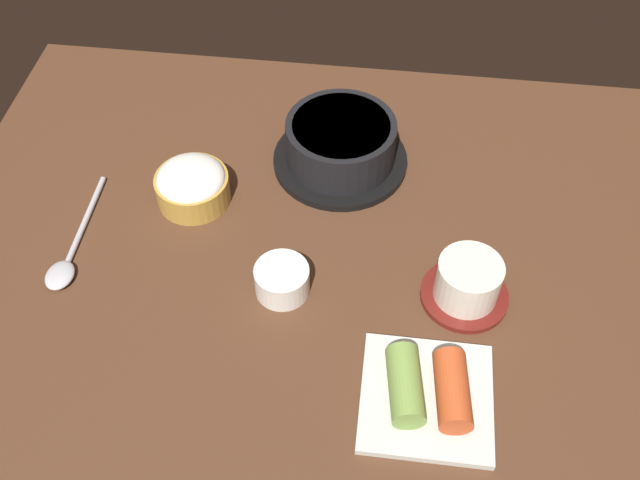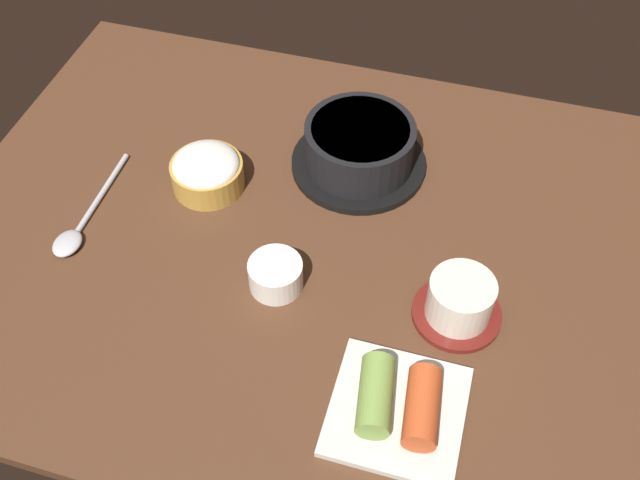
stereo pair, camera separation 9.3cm
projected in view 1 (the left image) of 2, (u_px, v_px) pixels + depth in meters
The scene contains 7 objects.
dining_table at pixel (307, 246), 97.38cm from camera, with size 100.00×76.00×2.00cm, color #4C2D1C.
stone_pot at pixel (341, 144), 103.25cm from camera, with size 19.44×19.44×7.36cm.
rice_bowl at pixel (192, 184), 99.27cm from camera, with size 10.16×10.16×5.87cm.
tea_cup_with_saucer at pixel (467, 283), 88.52cm from camera, with size 10.98×10.98×6.38cm.
banchan_cup_center at pixel (282, 279), 89.98cm from camera, with size 6.87×6.87×3.98cm.
kimchi_plate at pixel (428, 392), 80.53cm from camera, with size 14.77×14.77×4.77cm.
spoon at pixel (68, 257), 94.13cm from camera, with size 3.60×19.88×1.35cm.
Camera 1 is at (9.24, -60.56, 76.72)cm, focal length 40.78 mm.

